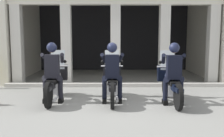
# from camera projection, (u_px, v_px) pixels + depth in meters

# --- Properties ---
(ground_plane) EXTENTS (80.00, 80.00, 0.00)m
(ground_plane) POSITION_uv_depth(u_px,v_px,m) (111.00, 81.00, 10.10)
(ground_plane) COLOR gray
(station_building) EXTENTS (8.13, 4.74, 3.44)m
(station_building) POSITION_uv_depth(u_px,v_px,m) (114.00, 28.00, 11.60)
(station_building) COLOR black
(station_building) RESTS_ON ground
(kerb_strip) EXTENTS (7.63, 0.24, 0.12)m
(kerb_strip) POSITION_uv_depth(u_px,v_px,m) (116.00, 85.00, 9.05)
(kerb_strip) COLOR #B7B5AD
(kerb_strip) RESTS_ON ground
(motorcycle_left) EXTENTS (0.62, 2.04, 1.35)m
(motorcycle_left) POSITION_uv_depth(u_px,v_px,m) (55.00, 82.00, 7.10)
(motorcycle_left) COLOR black
(motorcycle_left) RESTS_ON ground
(police_officer_left) EXTENTS (0.63, 0.61, 1.58)m
(police_officer_left) POSITION_uv_depth(u_px,v_px,m) (52.00, 67.00, 6.77)
(police_officer_left) COLOR black
(police_officer_left) RESTS_ON ground
(motorcycle_center) EXTENTS (0.62, 2.04, 1.35)m
(motorcycle_center) POSITION_uv_depth(u_px,v_px,m) (112.00, 82.00, 7.07)
(motorcycle_center) COLOR black
(motorcycle_center) RESTS_ON ground
(police_officer_center) EXTENTS (0.63, 0.61, 1.58)m
(police_officer_center) POSITION_uv_depth(u_px,v_px,m) (112.00, 67.00, 6.74)
(police_officer_center) COLOR black
(police_officer_center) RESTS_ON ground
(motorcycle_right) EXTENTS (0.62, 2.04, 1.35)m
(motorcycle_right) POSITION_uv_depth(u_px,v_px,m) (171.00, 83.00, 6.92)
(motorcycle_right) COLOR black
(motorcycle_right) RESTS_ON ground
(police_officer_right) EXTENTS (0.63, 0.61, 1.58)m
(police_officer_right) POSITION_uv_depth(u_px,v_px,m) (174.00, 68.00, 6.58)
(police_officer_right) COLOR black
(police_officer_right) RESTS_ON ground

